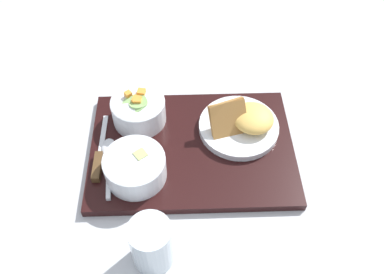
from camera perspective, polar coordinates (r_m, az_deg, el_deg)
ground_plane at (r=0.89m, az=-0.00°, el=-1.95°), size 4.00×4.00×0.00m
serving_tray at (r=0.89m, az=-0.00°, el=-1.59°), size 0.47×0.36×0.02m
bowl_salad at (r=0.91m, az=-7.52°, el=3.87°), size 0.12×0.12×0.07m
bowl_soup at (r=0.82m, az=-8.01°, el=-4.09°), size 0.12×0.12×0.06m
plate_main at (r=0.90m, az=6.96°, el=1.95°), size 0.18×0.18×0.08m
knife at (r=0.87m, az=-13.00°, el=-3.32°), size 0.03×0.18×0.02m
spoon at (r=0.87m, az=-11.59°, el=-2.92°), size 0.05×0.15×0.01m
glass_water at (r=0.73m, az=-5.64°, el=-14.92°), size 0.07×0.07×0.11m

